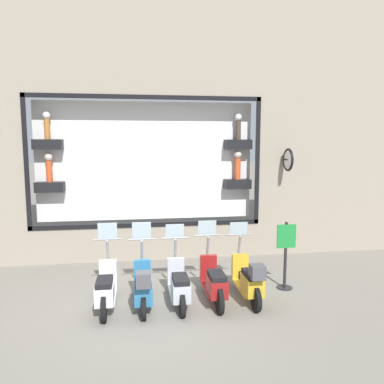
# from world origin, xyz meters

# --- Properties ---
(ground_plane) EXTENTS (120.00, 120.00, 0.00)m
(ground_plane) POSITION_xyz_m (0.00, 0.00, 0.00)
(ground_plane) COLOR gray
(building_facade) EXTENTS (1.25, 36.00, 10.24)m
(building_facade) POSITION_xyz_m (3.60, -0.00, 5.26)
(building_facade) COLOR gray
(building_facade) RESTS_ON ground_plane
(scooter_yellow_0) EXTENTS (1.80, 0.61, 1.55)m
(scooter_yellow_0) POSITION_xyz_m (0.22, -2.03, 0.47)
(scooter_yellow_0) COLOR black
(scooter_yellow_0) RESTS_ON ground_plane
(scooter_red_1) EXTENTS (1.81, 0.60, 1.61)m
(scooter_red_1) POSITION_xyz_m (0.28, -1.28, 0.44)
(scooter_red_1) COLOR black
(scooter_red_1) RESTS_ON ground_plane
(scooter_silver_2) EXTENTS (1.79, 0.60, 1.55)m
(scooter_silver_2) POSITION_xyz_m (0.27, -0.54, 0.42)
(scooter_silver_2) COLOR black
(scooter_silver_2) RESTS_ON ground_plane
(scooter_teal_3) EXTENTS (1.79, 0.60, 1.62)m
(scooter_teal_3) POSITION_xyz_m (0.21, 0.21, 0.46)
(scooter_teal_3) COLOR black
(scooter_teal_3) RESTS_ON ground_plane
(scooter_white_4) EXTENTS (1.80, 0.60, 1.63)m
(scooter_white_4) POSITION_xyz_m (0.28, 0.96, 0.44)
(scooter_white_4) COLOR black
(scooter_white_4) RESTS_ON ground_plane
(shop_sign_post) EXTENTS (0.36, 0.45, 1.57)m
(shop_sign_post) POSITION_xyz_m (0.80, -3.08, 0.84)
(shop_sign_post) COLOR #232326
(shop_sign_post) RESTS_ON ground_plane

